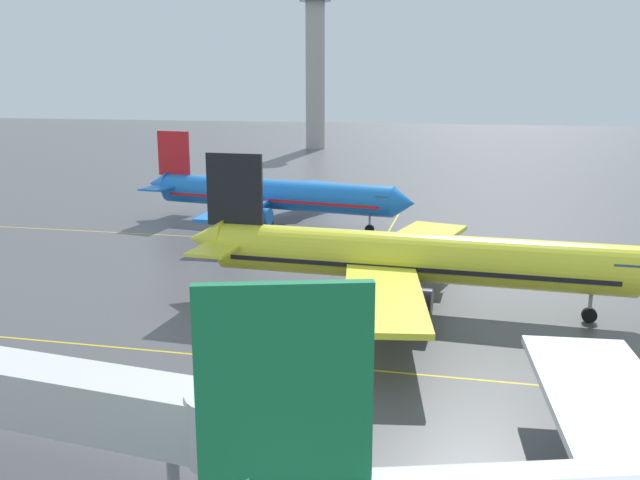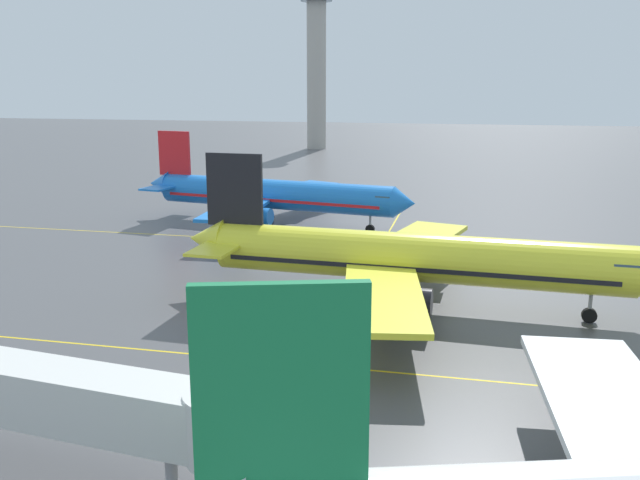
{
  "view_description": "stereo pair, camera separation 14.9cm",
  "coord_description": "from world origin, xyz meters",
  "px_view_note": "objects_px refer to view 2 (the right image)",
  "views": [
    {
      "loc": [
        9.6,
        -8.59,
        18.11
      ],
      "look_at": [
        -3.04,
        48.35,
        4.56
      ],
      "focal_mm": 38.35,
      "sensor_mm": 36.0,
      "label": 1
    },
    {
      "loc": [
        9.74,
        -8.56,
        18.11
      ],
      "look_at": [
        -3.04,
        48.35,
        4.56
      ],
      "focal_mm": 38.35,
      "sensor_mm": 36.0,
      "label": 2
    }
  ],
  "objects_px": {
    "airliner_second_row": "(409,258)",
    "jet_bridge": "(94,403)",
    "airliner_third_row": "(271,195)",
    "control_tower": "(316,55)"
  },
  "relations": [
    {
      "from": "airliner_second_row",
      "to": "jet_bridge",
      "type": "height_order",
      "value": "airliner_second_row"
    },
    {
      "from": "airliner_second_row",
      "to": "jet_bridge",
      "type": "relative_size",
      "value": 1.95
    },
    {
      "from": "control_tower",
      "to": "airliner_second_row",
      "type": "bearing_deg",
      "value": -73.94
    },
    {
      "from": "airliner_second_row",
      "to": "control_tower",
      "type": "xyz_separation_m",
      "value": [
        -37.95,
        131.81,
        20.94
      ]
    },
    {
      "from": "airliner_third_row",
      "to": "control_tower",
      "type": "xyz_separation_m",
      "value": [
        -17.55,
        102.55,
        21.13
      ]
    },
    {
      "from": "airliner_second_row",
      "to": "airliner_third_row",
      "type": "xyz_separation_m",
      "value": [
        -20.41,
        29.26,
        -0.19
      ]
    },
    {
      "from": "jet_bridge",
      "to": "control_tower",
      "type": "bearing_deg",
      "value": 99.43
    },
    {
      "from": "jet_bridge",
      "to": "control_tower",
      "type": "height_order",
      "value": "control_tower"
    },
    {
      "from": "airliner_second_row",
      "to": "airliner_third_row",
      "type": "distance_m",
      "value": 35.67
    },
    {
      "from": "jet_bridge",
      "to": "control_tower",
      "type": "distance_m",
      "value": 163.97
    }
  ]
}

